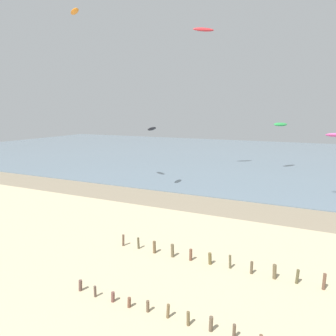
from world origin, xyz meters
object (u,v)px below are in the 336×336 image
object	(u,v)px
kite_aloft_0	(152,129)
kite_aloft_3	(75,11)
kite_aloft_4	(281,124)
kite_aloft_1	(203,30)

from	to	relation	value
kite_aloft_0	kite_aloft_3	world-z (taller)	kite_aloft_3
kite_aloft_0	kite_aloft_4	world-z (taller)	kite_aloft_4
kite_aloft_1	kite_aloft_4	size ratio (longest dim) A/B	1.03
kite_aloft_3	kite_aloft_0	bearing A→B (deg)	70.03
kite_aloft_0	kite_aloft_1	distance (m)	19.03
kite_aloft_0	kite_aloft_4	distance (m)	23.80
kite_aloft_0	kite_aloft_3	xyz separation A→B (m)	(-7.22, -4.51, 13.09)
kite_aloft_1	kite_aloft_0	bearing A→B (deg)	43.12
kite_aloft_1	kite_aloft_4	bearing A→B (deg)	175.40
kite_aloft_4	kite_aloft_0	bearing A→B (deg)	-2.08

